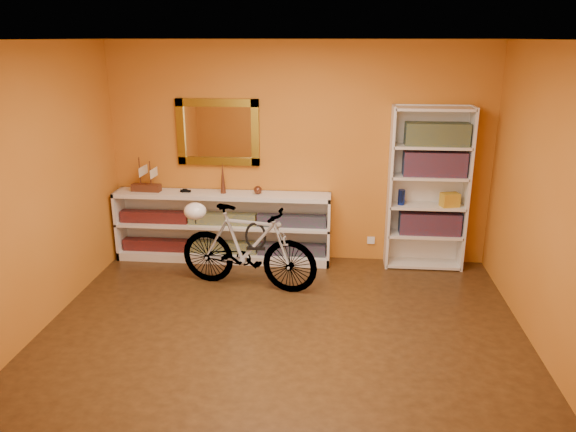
# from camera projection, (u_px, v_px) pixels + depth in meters

# --- Properties ---
(floor) EXTENTS (4.50, 4.00, 0.01)m
(floor) POSITION_uv_depth(u_px,v_px,m) (281.00, 339.00, 5.04)
(floor) COLOR #331F0E
(floor) RESTS_ON ground
(ceiling) EXTENTS (4.50, 4.00, 0.01)m
(ceiling) POSITION_uv_depth(u_px,v_px,m) (279.00, 39.00, 4.24)
(ceiling) COLOR silver
(ceiling) RESTS_ON ground
(back_wall) EXTENTS (4.50, 0.01, 2.60)m
(back_wall) POSITION_uv_depth(u_px,v_px,m) (298.00, 154.00, 6.54)
(back_wall) COLOR #BA671B
(back_wall) RESTS_ON ground
(left_wall) EXTENTS (0.01, 4.00, 2.60)m
(left_wall) POSITION_uv_depth(u_px,v_px,m) (25.00, 195.00, 4.84)
(left_wall) COLOR #BA671B
(left_wall) RESTS_ON ground
(right_wall) EXTENTS (0.01, 4.00, 2.60)m
(right_wall) POSITION_uv_depth(u_px,v_px,m) (559.00, 209.00, 4.44)
(right_wall) COLOR #BA671B
(right_wall) RESTS_ON ground
(gilt_mirror) EXTENTS (0.98, 0.06, 0.78)m
(gilt_mirror) POSITION_uv_depth(u_px,v_px,m) (218.00, 132.00, 6.51)
(gilt_mirror) COLOR olive
(gilt_mirror) RESTS_ON back_wall
(wall_socket) EXTENTS (0.09, 0.02, 0.09)m
(wall_socket) POSITION_uv_depth(u_px,v_px,m) (371.00, 240.00, 6.76)
(wall_socket) COLOR silver
(wall_socket) RESTS_ON back_wall
(console_unit) EXTENTS (2.60, 0.35, 0.85)m
(console_unit) POSITION_uv_depth(u_px,v_px,m) (223.00, 227.00, 6.71)
(console_unit) COLOR silver
(console_unit) RESTS_ON floor
(cd_row_lower) EXTENTS (2.50, 0.13, 0.14)m
(cd_row_lower) POSITION_uv_depth(u_px,v_px,m) (223.00, 247.00, 6.77)
(cd_row_lower) COLOR black
(cd_row_lower) RESTS_ON console_unit
(cd_row_upper) EXTENTS (2.50, 0.13, 0.14)m
(cd_row_upper) POSITION_uv_depth(u_px,v_px,m) (222.00, 219.00, 6.66)
(cd_row_upper) COLOR navy
(cd_row_upper) RESTS_ON console_unit
(model_ship) EXTENTS (0.36, 0.15, 0.41)m
(model_ship) POSITION_uv_depth(u_px,v_px,m) (145.00, 174.00, 6.60)
(model_ship) COLOR #422012
(model_ship) RESTS_ON console_unit
(toy_car) EXTENTS (0.00, 0.00, 0.00)m
(toy_car) POSITION_uv_depth(u_px,v_px,m) (186.00, 192.00, 6.62)
(toy_car) COLOR black
(toy_car) RESTS_ON console_unit
(bronze_ornament) EXTENTS (0.07, 0.07, 0.38)m
(bronze_ornament) POSITION_uv_depth(u_px,v_px,m) (223.00, 178.00, 6.52)
(bronze_ornament) COLOR #592F1E
(bronze_ornament) RESTS_ON console_unit
(decorative_orb) EXTENTS (0.10, 0.10, 0.10)m
(decorative_orb) POSITION_uv_depth(u_px,v_px,m) (258.00, 190.00, 6.52)
(decorative_orb) COLOR #592F1E
(decorative_orb) RESTS_ON console_unit
(bookcase) EXTENTS (0.90, 0.30, 1.90)m
(bookcase) POSITION_uv_depth(u_px,v_px,m) (428.00, 189.00, 6.36)
(bookcase) COLOR silver
(bookcase) RESTS_ON floor
(book_row_a) EXTENTS (0.70, 0.22, 0.26)m
(book_row_a) POSITION_uv_depth(u_px,v_px,m) (429.00, 223.00, 6.48)
(book_row_a) COLOR maroon
(book_row_a) RESTS_ON bookcase
(book_row_b) EXTENTS (0.70, 0.22, 0.28)m
(book_row_b) POSITION_uv_depth(u_px,v_px,m) (434.00, 164.00, 6.26)
(book_row_b) COLOR maroon
(book_row_b) RESTS_ON bookcase
(book_row_c) EXTENTS (0.70, 0.22, 0.25)m
(book_row_c) POSITION_uv_depth(u_px,v_px,m) (437.00, 134.00, 6.15)
(book_row_c) COLOR navy
(book_row_c) RESTS_ON bookcase
(travel_mug) EXTENTS (0.08, 0.08, 0.18)m
(travel_mug) POSITION_uv_depth(u_px,v_px,m) (401.00, 197.00, 6.39)
(travel_mug) COLOR navy
(travel_mug) RESTS_ON bookcase
(red_tin) EXTENTS (0.19, 0.19, 0.19)m
(red_tin) POSITION_uv_depth(u_px,v_px,m) (414.00, 136.00, 6.21)
(red_tin) COLOR maroon
(red_tin) RESTS_ON bookcase
(yellow_bag) EXTENTS (0.23, 0.18, 0.16)m
(yellow_bag) POSITION_uv_depth(u_px,v_px,m) (450.00, 200.00, 6.33)
(yellow_bag) COLOR gold
(yellow_bag) RESTS_ON bookcase
(bicycle) EXTENTS (0.71, 1.63, 0.93)m
(bicycle) POSITION_uv_depth(u_px,v_px,m) (248.00, 247.00, 5.95)
(bicycle) COLOR silver
(bicycle) RESTS_ON floor
(helmet) EXTENTS (0.25, 0.24, 0.19)m
(helmet) POSITION_uv_depth(u_px,v_px,m) (195.00, 211.00, 6.00)
(helmet) COLOR white
(helmet) RESTS_ON bicycle
(u_lock) EXTENTS (0.23, 0.02, 0.23)m
(u_lock) POSITION_uv_depth(u_px,v_px,m) (256.00, 236.00, 5.88)
(u_lock) COLOR black
(u_lock) RESTS_ON bicycle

